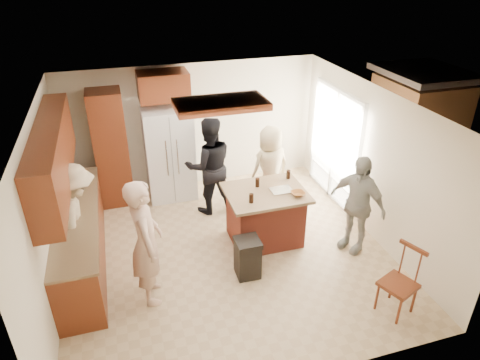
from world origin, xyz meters
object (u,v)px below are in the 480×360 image
object	(u,v)px
person_side_right	(357,204)
trash_bin	(248,257)
person_counter	(79,218)
kitchen_island	(265,215)
person_behind_left	(209,166)
spindle_chair	(399,284)
person_behind_right	(270,168)
person_front_left	(146,243)
refrigerator	(170,154)

from	to	relation	value
person_side_right	trash_bin	bearing A→B (deg)	-112.25
person_counter	person_side_right	bearing A→B (deg)	-104.14
kitchen_island	person_behind_left	bearing A→B (deg)	118.67
trash_bin	person_behind_left	bearing A→B (deg)	92.90
person_counter	spindle_chair	distance (m)	4.61
person_behind_right	person_front_left	bearing A→B (deg)	25.12
person_behind_left	kitchen_island	bearing A→B (deg)	118.77
person_counter	kitchen_island	size ratio (longest dim) A/B	1.34
person_front_left	kitchen_island	xyz separation A→B (m)	(1.97, 0.81, -0.45)
person_behind_left	refrigerator	bearing A→B (deg)	-51.87
person_counter	refrigerator	world-z (taller)	refrigerator
refrigerator	trash_bin	distance (m)	2.88
person_front_left	kitchen_island	size ratio (longest dim) A/B	1.45
trash_bin	refrigerator	bearing A→B (deg)	104.45
person_side_right	kitchen_island	world-z (taller)	person_side_right
person_counter	kitchen_island	xyz separation A→B (m)	(2.86, -0.18, -0.38)
person_side_right	refrigerator	bearing A→B (deg)	-162.41
refrigerator	spindle_chair	xyz separation A→B (m)	(2.40, -4.00, -0.45)
spindle_chair	person_behind_left	bearing A→B (deg)	119.11
person_behind_right	refrigerator	distance (m)	1.95
person_behind_left	person_behind_right	xyz separation A→B (m)	(1.11, -0.16, -0.12)
person_counter	refrigerator	size ratio (longest dim) A/B	0.95
person_behind_left	person_side_right	xyz separation A→B (m)	(1.95, -1.80, -0.09)
person_side_right	trash_bin	xyz separation A→B (m)	(-1.85, -0.16, -0.51)
refrigerator	person_side_right	bearing A→B (deg)	-45.20
refrigerator	person_front_left	bearing A→B (deg)	-104.63
person_front_left	person_side_right	bearing A→B (deg)	-85.21
person_behind_right	spindle_chair	xyz separation A→B (m)	(0.69, -3.06, -0.35)
refrigerator	spindle_chair	distance (m)	4.69
person_behind_right	trash_bin	world-z (taller)	person_behind_right
person_behind_right	person_behind_left	bearing A→B (deg)	-20.26
person_front_left	refrigerator	world-z (taller)	person_front_left
kitchen_island	person_front_left	bearing A→B (deg)	-157.61
kitchen_island	person_counter	bearing A→B (deg)	176.36
person_behind_left	trash_bin	size ratio (longest dim) A/B	2.91
person_front_left	person_behind_right	distance (m)	3.05
person_side_right	refrigerator	world-z (taller)	refrigerator
person_counter	spindle_chair	world-z (taller)	person_counter
person_side_right	person_counter	size ratio (longest dim) A/B	0.97
person_behind_right	spindle_chair	world-z (taller)	person_behind_right
person_counter	trash_bin	world-z (taller)	person_counter
person_counter	refrigerator	bearing A→B (deg)	-45.54
trash_bin	spindle_chair	distance (m)	2.12
refrigerator	spindle_chair	size ratio (longest dim) A/B	1.81
person_front_left	trash_bin	size ratio (longest dim) A/B	2.94
refrigerator	kitchen_island	world-z (taller)	refrigerator
person_front_left	spindle_chair	world-z (taller)	person_front_left
person_front_left	kitchen_island	bearing A→B (deg)	-66.29
refrigerator	kitchen_island	bearing A→B (deg)	-57.39
person_side_right	spindle_chair	xyz separation A→B (m)	(-0.15, -1.43, -0.37)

